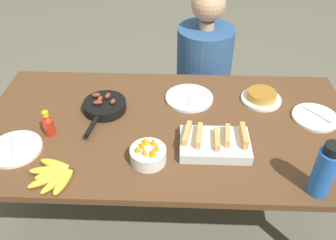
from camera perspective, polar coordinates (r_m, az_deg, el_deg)
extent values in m
plane|color=#666051|center=(2.31, 0.00, -14.33)|extent=(14.00, 14.00, 0.00)
cube|color=brown|center=(1.80, 0.00, -1.17)|extent=(1.89, 0.97, 0.03)
cylinder|color=brown|center=(2.53, -20.04, -0.54)|extent=(0.07, 0.07, 0.67)
cylinder|color=brown|center=(2.50, 21.15, -1.52)|extent=(0.07, 0.07, 0.67)
ellipsoid|color=yellow|center=(1.63, -17.45, -6.91)|extent=(0.17, 0.09, 0.04)
ellipsoid|color=yellow|center=(1.62, -18.22, -7.70)|extent=(0.19, 0.06, 0.04)
ellipsoid|color=yellow|center=(1.60, -17.82, -8.24)|extent=(0.16, 0.09, 0.04)
ellipsoid|color=yellow|center=(1.59, -18.27, -8.84)|extent=(0.18, 0.14, 0.04)
ellipsoid|color=yellow|center=(1.57, -17.35, -9.32)|extent=(0.13, 0.16, 0.03)
ellipsoid|color=yellow|center=(1.56, -16.45, -9.41)|extent=(0.08, 0.16, 0.04)
cylinder|color=#4C3819|center=(1.60, -15.25, -7.75)|extent=(0.02, 0.02, 0.04)
cube|color=silver|center=(1.66, 7.49, -3.93)|extent=(0.32, 0.21, 0.05)
cube|color=#F29E56|center=(1.64, 3.09, -2.17)|extent=(0.05, 0.14, 0.04)
cube|color=#F29E56|center=(1.63, 5.03, -2.58)|extent=(0.04, 0.14, 0.05)
cube|color=#F29E56|center=(1.63, 7.86, -3.09)|extent=(0.03, 0.13, 0.04)
cube|color=#F29E56|center=(1.65, 9.51, -2.52)|extent=(0.03, 0.13, 0.04)
cube|color=#F29E56|center=(1.65, 12.04, -2.52)|extent=(0.02, 0.14, 0.05)
cylinder|color=black|center=(1.91, -10.03, 1.72)|extent=(0.22, 0.22, 0.01)
cylinder|color=black|center=(1.90, -10.11, 2.35)|extent=(0.22, 0.22, 0.04)
cylinder|color=black|center=(1.76, -12.13, -1.01)|extent=(0.05, 0.15, 0.02)
ellipsoid|color=brown|center=(1.86, -11.22, 2.79)|extent=(0.05, 0.03, 0.02)
ellipsoid|color=brown|center=(1.89, -10.87, 3.34)|extent=(0.03, 0.05, 0.03)
ellipsoid|color=brown|center=(1.90, -9.66, 3.85)|extent=(0.04, 0.05, 0.03)
ellipsoid|color=brown|center=(1.92, -11.47, 3.94)|extent=(0.05, 0.04, 0.03)
ellipsoid|color=brown|center=(1.86, -8.83, 2.97)|extent=(0.04, 0.05, 0.03)
cylinder|color=white|center=(2.02, 14.69, 3.23)|extent=(0.22, 0.22, 0.02)
cylinder|color=gold|center=(2.00, 14.82, 3.85)|extent=(0.16, 0.16, 0.04)
cylinder|color=#9F6624|center=(1.99, 14.91, 4.33)|extent=(0.15, 0.15, 0.00)
cylinder|color=white|center=(1.79, -23.32, -4.26)|extent=(0.25, 0.25, 0.02)
cylinder|color=#B2B2B7|center=(1.77, -23.84, -4.55)|extent=(0.05, 0.11, 0.01)
cube|color=#B2B2B7|center=(1.83, -23.89, -2.91)|extent=(0.04, 0.05, 0.00)
cylinder|color=white|center=(1.97, 3.42, 3.55)|extent=(0.26, 0.26, 0.02)
cylinder|color=#B2B2B7|center=(1.98, 3.84, 4.12)|extent=(0.03, 0.11, 0.01)
cube|color=#B2B2B7|center=(1.91, 3.34, 2.87)|extent=(0.03, 0.05, 0.00)
cylinder|color=white|center=(1.98, 22.52, 0.39)|extent=(0.23, 0.23, 0.02)
cylinder|color=#B2B2B7|center=(1.99, 22.26, 1.14)|extent=(0.09, 0.09, 0.01)
cube|color=#B2B2B7|center=(1.96, 24.26, -0.01)|extent=(0.05, 0.05, 0.00)
cylinder|color=white|center=(1.58, -3.19, -5.65)|extent=(0.16, 0.16, 0.07)
cone|color=orange|center=(1.55, -1.76, -4.30)|extent=(0.02, 0.03, 0.05)
cone|color=orange|center=(1.57, -2.36, -3.50)|extent=(0.05, 0.05, 0.05)
cone|color=orange|center=(1.58, -3.68, -3.40)|extent=(0.06, 0.05, 0.05)
cone|color=orange|center=(1.56, -4.22, -3.80)|extent=(0.04, 0.04, 0.06)
cone|color=orange|center=(1.54, -4.94, -4.70)|extent=(0.04, 0.05, 0.04)
cone|color=orange|center=(1.52, -3.86, -4.94)|extent=(0.04, 0.04, 0.06)
cone|color=orange|center=(1.52, -2.42, -5.10)|extent=(0.06, 0.05, 0.06)
cylinder|color=blue|center=(1.54, 23.72, -7.74)|extent=(0.09, 0.09, 0.22)
cylinder|color=black|center=(1.45, 24.99, -4.26)|extent=(0.07, 0.07, 0.04)
cylinder|color=#B72814|center=(1.81, -18.56, -1.06)|extent=(0.05, 0.05, 0.08)
cone|color=#B72814|center=(1.78, -18.90, 0.26)|extent=(0.05, 0.05, 0.02)
cylinder|color=gold|center=(1.76, -19.07, 0.91)|extent=(0.03, 0.03, 0.03)
cube|color=black|center=(2.65, 5.21, 0.75)|extent=(0.40, 0.40, 0.43)
cylinder|color=#2D5184|center=(2.40, 5.83, 9.25)|extent=(0.36, 0.36, 0.47)
cylinder|color=tan|center=(2.28, 6.27, 14.98)|extent=(0.09, 0.09, 0.05)
sphere|color=tan|center=(2.24, 6.50, 17.99)|extent=(0.21, 0.21, 0.21)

